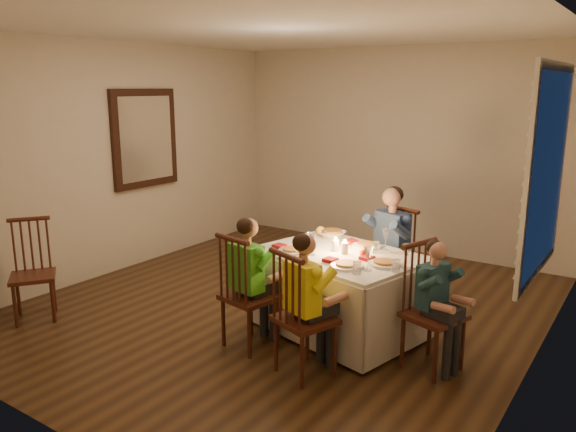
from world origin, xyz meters
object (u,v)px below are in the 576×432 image
Objects in this scene: child_yellow at (305,373)px; serving_bowl at (332,234)px; dining_table at (340,275)px; child_teal at (431,368)px; chair_extra at (37,319)px; chair_near_left at (251,345)px; adult at (387,306)px; child_green at (251,345)px; chair_end at (431,368)px; chair_adult at (387,306)px; chair_near_right at (305,373)px.

serving_bowl is (-0.47, 1.21, 0.74)m from child_yellow.
serving_bowl is at bearing 141.17° from dining_table.
child_teal is at bearing -122.18° from child_yellow.
dining_table is 1.67× the size of chair_extra.
chair_near_left is 1.46m from child_teal.
chair_extra is at bearing -122.44° from adult.
child_green reaches higher than child_yellow.
chair_extra is 3.31m from adult.
dining_table is at bearing -51.89° from serving_bowl.
chair_end is 1.46m from child_green.
chair_adult is at bearing -69.36° from child_yellow.
dining_table is at bearing 95.30° from chair_end.
chair_near_right is 0.96× the size of child_teal.
child_teal is (0.76, 0.61, 0.00)m from chair_near_right.
chair_end is 0.82× the size of adult.
child_teal is at bearing -32.26° from adult.
chair_near_left reaches higher than chair_extra.
chair_end is (1.38, 0.48, 0.00)m from chair_near_left.
chair_near_right is at bearing -70.58° from chair_adult.
chair_near_right and chair_end have the same top height.
chair_adult is at bearing -14.86° from chair_extra.
chair_near_left and chair_end have the same top height.
chair_near_right is at bearing -0.00° from child_yellow.
dining_table is 1.61× the size of chair_near_left.
child_green reaches higher than chair_near_right.
child_green reaches higher than child_teal.
adult is (2.55, 2.11, 0.00)m from chair_extra.
child_yellow is at bearing -68.65° from serving_bowl.
chair_end is (0.92, -0.20, -0.51)m from dining_table.
child_yellow reaches higher than child_teal.
chair_extra is 3.90× the size of serving_bowl.
chair_near_right is 1.04× the size of chair_extra.
dining_table reaches higher than chair_adult.
child_green is at bearing 126.94° from chair_end.
dining_table is 1.07m from child_teal.
chair_adult is 3.31m from chair_extra.
adult is 1.17× the size of child_teal.
chair_end is at bearing 0.00° from child_teal.
chair_end is 1.04× the size of chair_extra.
dining_table is 0.96m from chair_near_left.
child_teal is at bearing -26.13° from serving_bowl.
child_green is at bearing 126.94° from child_teal.
child_teal is (0.00, 0.00, 0.00)m from chair_end.
child_teal is at bearing -150.48° from child_green.
dining_table reaches higher than chair_near_left.
adult is at bearing -14.86° from chair_extra.
child_teal is (1.38, 0.48, 0.00)m from chair_near_left.
child_yellow reaches higher than chair_near_left.
chair_adult is at bearing 57.65° from child_teal.
chair_end is at bearing -26.13° from serving_bowl.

